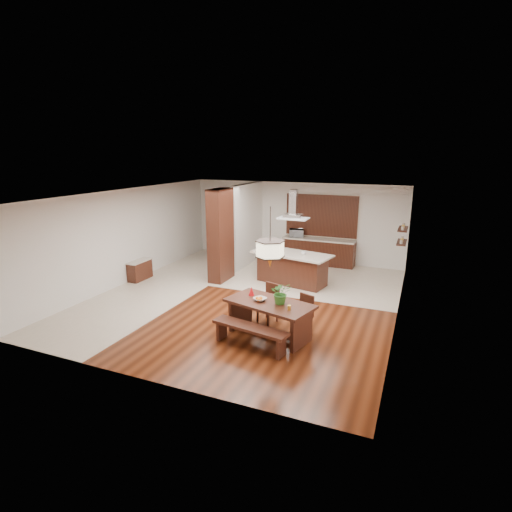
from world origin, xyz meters
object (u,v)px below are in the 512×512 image
at_px(pendant_lantern, 270,237).
at_px(range_hood, 293,205).
at_px(dining_table, 269,311).
at_px(island_cup, 303,253).
at_px(foliage_plant, 281,293).
at_px(fruit_bowl, 260,299).
at_px(hallway_console, 140,270).
at_px(kitchen_island, 292,268).
at_px(dining_bench, 250,337).
at_px(dining_chair_right, 302,314).
at_px(dining_chair_left, 268,303).
at_px(microwave, 297,233).

height_order(pendant_lantern, range_hood, same).
relative_size(dining_table, island_cup, 15.54).
distance_m(foliage_plant, fruit_bowl, 0.53).
bearing_deg(hallway_console, kitchen_island, 18.15).
height_order(dining_bench, kitchen_island, kitchen_island).
relative_size(dining_chair_right, range_hood, 0.97).
bearing_deg(hallway_console, dining_chair_left, -16.65).
xyz_separation_m(dining_table, dining_chair_right, (0.61, 0.44, -0.15)).
bearing_deg(hallway_console, fruit_bowl, -23.29).
xyz_separation_m(dining_bench, range_hood, (-0.47, 4.35, 2.22)).
bearing_deg(pendant_lantern, dining_table, 0.00).
height_order(dining_bench, microwave, microwave).
bearing_deg(kitchen_island, dining_chair_left, -71.51).
bearing_deg(island_cup, microwave, 111.27).
relative_size(hallway_console, pendant_lantern, 0.67).
distance_m(dining_bench, range_hood, 4.91).
xyz_separation_m(dining_chair_left, island_cup, (0.05, 2.85, 0.58)).
bearing_deg(pendant_lantern, dining_bench, -105.07).
bearing_deg(dining_chair_left, island_cup, 108.38).
bearing_deg(dining_chair_right, foliage_plant, -108.94).
bearing_deg(dining_table, range_hood, 100.08).
distance_m(dining_bench, pendant_lantern, 2.12).
distance_m(dining_table, range_hood, 4.18).
bearing_deg(kitchen_island, foliage_plant, -64.14).
bearing_deg(dining_table, island_cup, 94.25).
relative_size(dining_bench, foliage_plant, 3.47).
bearing_deg(dining_table, hallway_console, 157.58).
distance_m(island_cup, microwave, 2.79).
relative_size(hallway_console, range_hood, 0.98).
bearing_deg(microwave, dining_bench, -96.34).
height_order(pendant_lantern, microwave, pendant_lantern).
bearing_deg(island_cup, foliage_plant, -81.65).
xyz_separation_m(hallway_console, kitchen_island, (4.60, 1.51, 0.19)).
height_order(hallway_console, island_cup, island_cup).
bearing_deg(pendant_lantern, fruit_bowl, 178.51).
height_order(island_cup, microwave, microwave).
xyz_separation_m(range_hood, island_cup, (0.39, -0.14, -1.42)).
height_order(fruit_bowl, island_cup, island_cup).
height_order(dining_bench, dining_chair_right, dining_chair_right).
xyz_separation_m(pendant_lantern, fruit_bowl, (-0.23, 0.01, -1.41)).
relative_size(pendant_lantern, microwave, 2.52).
distance_m(dining_chair_left, microwave, 5.57).
xyz_separation_m(foliage_plant, kitchen_island, (-0.91, 3.65, -0.54)).
relative_size(dining_table, kitchen_island, 0.82).
xyz_separation_m(dining_bench, dining_chair_right, (0.79, 1.11, 0.20)).
bearing_deg(fruit_bowl, dining_chair_right, 27.18).
bearing_deg(foliage_plant, dining_table, -175.40).
bearing_deg(range_hood, dining_chair_left, -83.43).
bearing_deg(dining_chair_left, kitchen_island, 115.89).
xyz_separation_m(hallway_console, dining_table, (5.25, -2.17, 0.27)).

